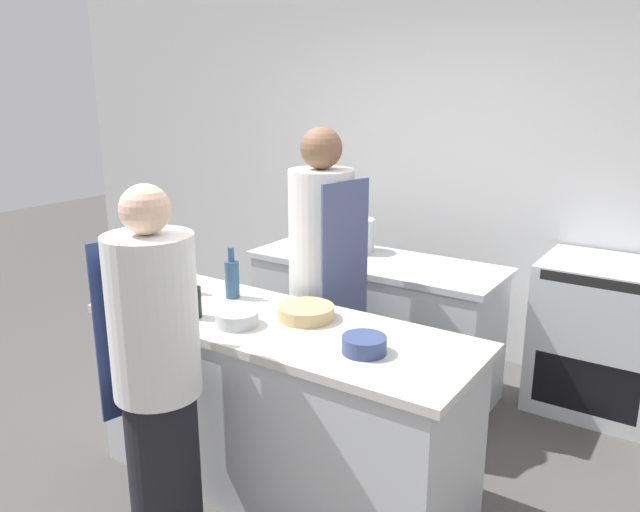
{
  "coord_description": "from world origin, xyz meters",
  "views": [
    {
      "loc": [
        1.71,
        -2.2,
        1.98
      ],
      "look_at": [
        0.0,
        0.35,
        1.14
      ],
      "focal_mm": 35.0,
      "sensor_mm": 36.0,
      "label": 1
    }
  ],
  "objects_px": {
    "oven_range": "(599,336)",
    "bottle_vinegar": "(140,282)",
    "bowl_mixing_large": "(364,345)",
    "stockpot": "(357,235)",
    "bottle_olive_oil": "(232,278)",
    "cup": "(145,302)",
    "bowl_ceramic_blue": "(306,312)",
    "bottle_wine": "(174,271)",
    "bottle_cooking_oil": "(193,301)",
    "chef_at_stove": "(322,284)",
    "chef_at_prep_near": "(157,378)",
    "bowl_prep_small": "(237,318)"
  },
  "relations": [
    {
      "from": "chef_at_stove",
      "to": "bottle_olive_oil",
      "type": "relative_size",
      "value": 6.4
    },
    {
      "from": "bottle_olive_oil",
      "to": "bottle_vinegar",
      "type": "xyz_separation_m",
      "value": [
        -0.39,
        -0.29,
        -0.01
      ]
    },
    {
      "from": "bottle_vinegar",
      "to": "bottle_cooking_oil",
      "type": "xyz_separation_m",
      "value": [
        0.42,
        -0.04,
        -0.01
      ]
    },
    {
      "from": "chef_at_prep_near",
      "to": "cup",
      "type": "distance_m",
      "value": 0.65
    },
    {
      "from": "chef_at_prep_near",
      "to": "bowl_prep_small",
      "type": "xyz_separation_m",
      "value": [
        0.02,
        0.49,
        0.11
      ]
    },
    {
      "from": "bottle_wine",
      "to": "bottle_vinegar",
      "type": "bearing_deg",
      "value": -110.22
    },
    {
      "from": "bottle_vinegar",
      "to": "bowl_prep_small",
      "type": "distance_m",
      "value": 0.67
    },
    {
      "from": "chef_at_prep_near",
      "to": "bottle_vinegar",
      "type": "bearing_deg",
      "value": 66.95
    },
    {
      "from": "chef_at_prep_near",
      "to": "bottle_cooking_oil",
      "type": "distance_m",
      "value": 0.53
    },
    {
      "from": "bottle_vinegar",
      "to": "bottle_olive_oil",
      "type": "bearing_deg",
      "value": 36.44
    },
    {
      "from": "bottle_wine",
      "to": "cup",
      "type": "bearing_deg",
      "value": -73.94
    },
    {
      "from": "cup",
      "to": "bottle_olive_oil",
      "type": "bearing_deg",
      "value": 58.12
    },
    {
      "from": "bottle_wine",
      "to": "bowl_mixing_large",
      "type": "bearing_deg",
      "value": -5.49
    },
    {
      "from": "chef_at_prep_near",
      "to": "cup",
      "type": "height_order",
      "value": "chef_at_prep_near"
    },
    {
      "from": "bowl_mixing_large",
      "to": "cup",
      "type": "relative_size",
      "value": 1.95
    },
    {
      "from": "chef_at_stove",
      "to": "bowl_ceramic_blue",
      "type": "bearing_deg",
      "value": 38.73
    },
    {
      "from": "bottle_olive_oil",
      "to": "bowl_mixing_large",
      "type": "height_order",
      "value": "bottle_olive_oil"
    },
    {
      "from": "bowl_mixing_large",
      "to": "bowl_prep_small",
      "type": "distance_m",
      "value": 0.66
    },
    {
      "from": "oven_range",
      "to": "bottle_wine",
      "type": "bearing_deg",
      "value": -138.1
    },
    {
      "from": "bowl_ceramic_blue",
      "to": "bottle_olive_oil",
      "type": "bearing_deg",
      "value": 175.48
    },
    {
      "from": "oven_range",
      "to": "bottle_cooking_oil",
      "type": "height_order",
      "value": "bottle_cooking_oil"
    },
    {
      "from": "bottle_vinegar",
      "to": "stockpot",
      "type": "relative_size",
      "value": 1.02
    },
    {
      "from": "bottle_cooking_oil",
      "to": "bowl_ceramic_blue",
      "type": "distance_m",
      "value": 0.55
    },
    {
      "from": "bowl_prep_small",
      "to": "bowl_ceramic_blue",
      "type": "height_order",
      "value": "bowl_prep_small"
    },
    {
      "from": "oven_range",
      "to": "bottle_wine",
      "type": "distance_m",
      "value": 2.61
    },
    {
      "from": "chef_at_stove",
      "to": "bottle_olive_oil",
      "type": "bearing_deg",
      "value": -17.08
    },
    {
      "from": "oven_range",
      "to": "bowl_ceramic_blue",
      "type": "xyz_separation_m",
      "value": [
        -1.08,
        -1.64,
        0.45
      ]
    },
    {
      "from": "chef_at_prep_near",
      "to": "bowl_mixing_large",
      "type": "distance_m",
      "value": 0.87
    },
    {
      "from": "oven_range",
      "to": "bottle_vinegar",
      "type": "height_order",
      "value": "bottle_vinegar"
    },
    {
      "from": "bottle_vinegar",
      "to": "stockpot",
      "type": "height_order",
      "value": "bottle_vinegar"
    },
    {
      "from": "bottle_olive_oil",
      "to": "cup",
      "type": "xyz_separation_m",
      "value": [
        -0.24,
        -0.39,
        -0.07
      ]
    },
    {
      "from": "bottle_olive_oil",
      "to": "stockpot",
      "type": "relative_size",
      "value": 1.18
    },
    {
      "from": "oven_range",
      "to": "bottle_olive_oil",
      "type": "height_order",
      "value": "bottle_olive_oil"
    },
    {
      "from": "bottle_cooking_oil",
      "to": "stockpot",
      "type": "xyz_separation_m",
      "value": [
        0.03,
        1.52,
        0.03
      ]
    },
    {
      "from": "bottle_vinegar",
      "to": "bowl_ceramic_blue",
      "type": "distance_m",
      "value": 0.93
    },
    {
      "from": "bottle_olive_oil",
      "to": "bottle_vinegar",
      "type": "bearing_deg",
      "value": -143.56
    },
    {
      "from": "chef_at_prep_near",
      "to": "bottle_olive_oil",
      "type": "bearing_deg",
      "value": 32.79
    },
    {
      "from": "bottle_olive_oil",
      "to": "bottle_wine",
      "type": "height_order",
      "value": "bottle_wine"
    },
    {
      "from": "chef_at_prep_near",
      "to": "bottle_cooking_oil",
      "type": "height_order",
      "value": "chef_at_prep_near"
    },
    {
      "from": "bottle_cooking_oil",
      "to": "cup",
      "type": "height_order",
      "value": "bottle_cooking_oil"
    },
    {
      "from": "bottle_vinegar",
      "to": "bottle_cooking_oil",
      "type": "distance_m",
      "value": 0.42
    },
    {
      "from": "chef_at_prep_near",
      "to": "bottle_wine",
      "type": "xyz_separation_m",
      "value": [
        -0.59,
        0.67,
        0.2
      ]
    },
    {
      "from": "bottle_cooking_oil",
      "to": "bottle_wine",
      "type": "bearing_deg",
      "value": 148.4
    },
    {
      "from": "bottle_vinegar",
      "to": "cup",
      "type": "relative_size",
      "value": 2.45
    },
    {
      "from": "chef_at_prep_near",
      "to": "bowl_prep_small",
      "type": "distance_m",
      "value": 0.5
    },
    {
      "from": "chef_at_prep_near",
      "to": "bottle_vinegar",
      "type": "height_order",
      "value": "chef_at_prep_near"
    },
    {
      "from": "bowl_mixing_large",
      "to": "stockpot",
      "type": "height_order",
      "value": "stockpot"
    },
    {
      "from": "chef_at_stove",
      "to": "bowl_mixing_large",
      "type": "height_order",
      "value": "chef_at_stove"
    },
    {
      "from": "bottle_olive_oil",
      "to": "stockpot",
      "type": "height_order",
      "value": "bottle_olive_oil"
    },
    {
      "from": "bowl_mixing_large",
      "to": "bowl_ceramic_blue",
      "type": "bearing_deg",
      "value": 156.48
    }
  ]
}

